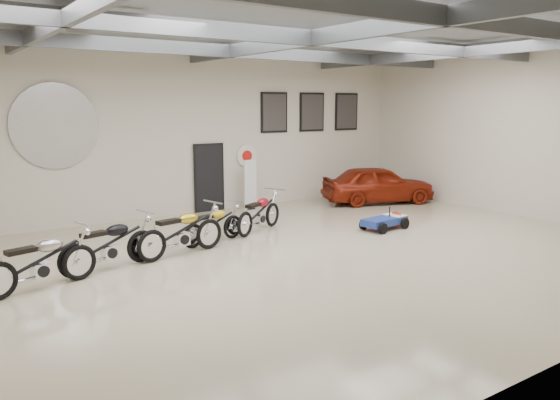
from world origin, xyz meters
TOP-DOWN VIEW (x-y plane):
  - floor at (0.00, 0.00)m, footprint 16.00×12.00m
  - ceiling at (0.00, 0.00)m, footprint 16.00×12.00m
  - back_wall at (0.00, 6.00)m, footprint 16.00×0.02m
  - right_wall at (8.00, 0.00)m, footprint 0.02×12.00m
  - ceiling_beams at (0.00, 0.00)m, footprint 15.80×11.80m
  - door at (0.50, 5.95)m, footprint 0.92×0.08m
  - logo_plaque at (-4.00, 5.95)m, footprint 2.30×0.06m
  - poster_left at (3.00, 5.96)m, footprint 1.05×0.08m
  - poster_mid at (4.60, 5.96)m, footprint 1.05×0.08m
  - poster_right at (6.20, 5.96)m, footprint 1.05×0.08m
  - oil_sign at (1.90, 5.95)m, footprint 0.72×0.10m
  - banner_stand at (1.76, 5.50)m, footprint 0.47×0.21m
  - motorcycle_silver at (-5.49, 0.94)m, footprint 2.27×1.19m
  - motorcycle_black at (-4.07, 1.47)m, footprint 2.26×1.14m
  - motorcycle_gold at (-2.38, 1.64)m, footprint 2.31×1.10m
  - motorcycle_yellow at (-1.29, 2.22)m, footprint 1.94×1.01m
  - motorcycle_red at (0.30, 2.63)m, footprint 2.12×1.52m
  - go_kart at (3.42, 0.96)m, footprint 1.75×0.93m
  - vintage_car at (6.00, 4.00)m, footprint 2.75×4.12m

SIDE VIEW (x-z plane):
  - floor at x=0.00m, z-range -0.01..0.01m
  - go_kart at x=3.42m, z-range 0.00..0.61m
  - motorcycle_yellow at x=-1.29m, z-range 0.00..0.97m
  - motorcycle_red at x=0.30m, z-range 0.00..1.07m
  - motorcycle_silver at x=-5.49m, z-range 0.00..1.13m
  - motorcycle_black at x=-4.07m, z-range 0.00..1.13m
  - motorcycle_gold at x=-2.38m, z-range 0.00..1.15m
  - vintage_car at x=6.00m, z-range 0.00..1.30m
  - banner_stand at x=1.76m, z-range 0.00..1.70m
  - door at x=0.50m, z-range 0.00..2.10m
  - oil_sign at x=1.90m, z-range 1.34..2.06m
  - back_wall at x=0.00m, z-range 0.00..5.00m
  - right_wall at x=8.00m, z-range 0.00..5.00m
  - logo_plaque at x=-4.00m, z-range 2.22..3.38m
  - poster_left at x=3.00m, z-range 2.42..3.78m
  - poster_mid at x=4.60m, z-range 2.42..3.78m
  - poster_right at x=6.20m, z-range 2.42..3.78m
  - ceiling_beams at x=0.00m, z-range 4.59..4.91m
  - ceiling at x=0.00m, z-range 5.00..5.00m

